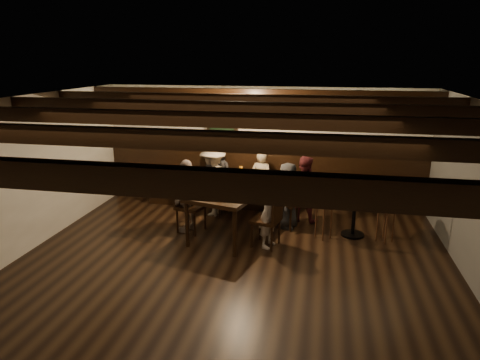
% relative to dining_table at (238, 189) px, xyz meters
% --- Properties ---
extents(room, '(7.00, 7.00, 7.00)m').
position_rel_dining_table_xyz_m(room, '(-0.09, 0.21, 0.33)').
color(room, black).
rests_on(room, ground).
extents(dining_table, '(1.48, 2.34, 0.81)m').
position_rel_dining_table_xyz_m(dining_table, '(0.00, 0.00, 0.00)').
color(dining_table, black).
rests_on(dining_table, floor).
extents(chair_left_near, '(0.48, 0.48, 0.87)m').
position_rel_dining_table_xyz_m(chair_left_near, '(-0.59, 0.61, -0.48)').
color(chair_left_near, black).
rests_on(chair_left_near, floor).
extents(chair_left_far, '(0.53, 0.53, 0.95)m').
position_rel_dining_table_xyz_m(chair_left_far, '(-0.81, -0.26, -0.46)').
color(chair_left_far, black).
rests_on(chair_left_far, floor).
extents(chair_right_near, '(0.53, 0.53, 0.96)m').
position_rel_dining_table_xyz_m(chair_right_near, '(0.81, 0.26, -0.45)').
color(chair_right_near, black).
rests_on(chair_right_near, floor).
extents(chair_right_far, '(0.51, 0.51, 0.92)m').
position_rel_dining_table_xyz_m(chair_right_far, '(0.59, -0.61, -0.47)').
color(chair_right_far, black).
rests_on(chair_right_far, floor).
extents(person_bench_left, '(0.74, 0.57, 1.34)m').
position_rel_dining_table_xyz_m(person_bench_left, '(-0.65, 1.09, -0.08)').
color(person_bench_left, black).
rests_on(person_bench_left, floor).
extents(person_bench_centre, '(0.50, 0.39, 1.22)m').
position_rel_dining_table_xyz_m(person_bench_centre, '(0.26, 1.02, -0.14)').
color(person_bench_centre, gray).
rests_on(person_bench_centre, floor).
extents(person_bench_right, '(0.70, 0.60, 1.23)m').
position_rel_dining_table_xyz_m(person_bench_right, '(1.09, 0.65, -0.13)').
color(person_bench_right, '#561D22').
rests_on(person_bench_right, floor).
extents(person_left_near, '(0.71, 0.98, 1.37)m').
position_rel_dining_table_xyz_m(person_left_near, '(-0.62, 0.62, -0.06)').
color(person_left_near, gray).
rests_on(person_left_near, floor).
extents(person_left_far, '(0.49, 0.81, 1.29)m').
position_rel_dining_table_xyz_m(person_left_far, '(-0.84, -0.25, -0.10)').
color(person_left_far, gray).
rests_on(person_left_far, floor).
extents(person_right_near, '(0.51, 0.66, 1.19)m').
position_rel_dining_table_xyz_m(person_right_near, '(0.84, 0.25, -0.15)').
color(person_right_near, '#252627').
rests_on(person_right_near, floor).
extents(person_right_far, '(0.38, 0.49, 1.19)m').
position_rel_dining_table_xyz_m(person_right_far, '(0.62, -0.62, -0.15)').
color(person_right_far, '#B8A99B').
rests_on(person_right_far, floor).
extents(pint_a, '(0.07, 0.07, 0.14)m').
position_rel_dining_table_xyz_m(pint_a, '(-0.10, 0.75, 0.14)').
color(pint_a, '#BF7219').
rests_on(pint_a, dining_table).
extents(pint_b, '(0.07, 0.07, 0.14)m').
position_rel_dining_table_xyz_m(pint_b, '(0.40, 0.57, 0.14)').
color(pint_b, '#BF7219').
rests_on(pint_b, dining_table).
extents(pint_c, '(0.07, 0.07, 0.14)m').
position_rel_dining_table_xyz_m(pint_c, '(-0.27, 0.17, 0.14)').
color(pint_c, '#BF7219').
rests_on(pint_c, dining_table).
extents(pint_d, '(0.07, 0.07, 0.14)m').
position_rel_dining_table_xyz_m(pint_d, '(0.34, 0.12, 0.14)').
color(pint_d, silver).
rests_on(pint_d, dining_table).
extents(pint_e, '(0.07, 0.07, 0.14)m').
position_rel_dining_table_xyz_m(pint_e, '(-0.32, -0.38, 0.14)').
color(pint_e, '#BF7219').
rests_on(pint_e, dining_table).
extents(pint_f, '(0.07, 0.07, 0.14)m').
position_rel_dining_table_xyz_m(pint_f, '(0.06, -0.58, 0.14)').
color(pint_f, silver).
rests_on(pint_f, dining_table).
extents(pint_g, '(0.07, 0.07, 0.14)m').
position_rel_dining_table_xyz_m(pint_g, '(-0.15, -0.79, 0.14)').
color(pint_g, '#BF7219').
rests_on(pint_g, dining_table).
extents(plate_near, '(0.24, 0.24, 0.01)m').
position_rel_dining_table_xyz_m(plate_near, '(-0.32, -0.64, 0.07)').
color(plate_near, white).
rests_on(plate_near, dining_table).
extents(plate_far, '(0.24, 0.24, 0.01)m').
position_rel_dining_table_xyz_m(plate_far, '(0.10, -0.33, 0.07)').
color(plate_far, white).
rests_on(plate_far, dining_table).
extents(condiment_caddy, '(0.15, 0.10, 0.12)m').
position_rel_dining_table_xyz_m(condiment_caddy, '(-0.01, -0.05, 0.13)').
color(condiment_caddy, black).
rests_on(condiment_caddy, dining_table).
extents(candle, '(0.05, 0.05, 0.05)m').
position_rel_dining_table_xyz_m(candle, '(0.19, 0.26, 0.09)').
color(candle, beige).
rests_on(candle, dining_table).
extents(high_top_table, '(0.54, 0.54, 0.95)m').
position_rel_dining_table_xyz_m(high_top_table, '(1.98, 0.08, -0.12)').
color(high_top_table, black).
rests_on(high_top_table, floor).
extents(bar_stool_left, '(0.30, 0.31, 0.97)m').
position_rel_dining_table_xyz_m(bar_stool_left, '(1.48, -0.12, -0.39)').
color(bar_stool_left, '#3B2112').
rests_on(bar_stool_left, floor).
extents(bar_stool_right, '(0.30, 0.32, 0.97)m').
position_rel_dining_table_xyz_m(bar_stool_right, '(2.48, -0.07, -0.39)').
color(bar_stool_right, '#3B2112').
rests_on(bar_stool_right, floor).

